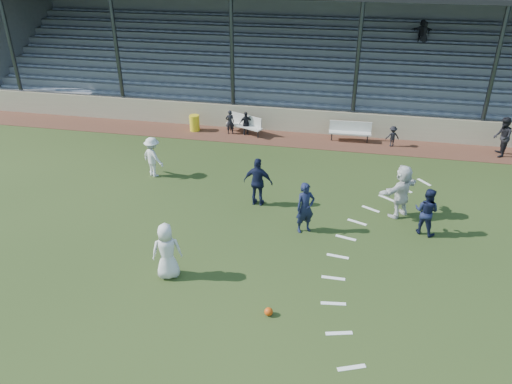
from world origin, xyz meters
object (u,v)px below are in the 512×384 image
(trash_bin, at_px, (195,123))
(player_navy_lead, at_px, (305,208))
(player_white_lead, at_px, (167,251))
(official, at_px, (502,137))
(bench_left, at_px, (244,123))
(football, at_px, (269,312))
(bench_right, at_px, (350,130))

(trash_bin, height_order, player_navy_lead, player_navy_lead)
(player_white_lead, bearing_deg, official, -157.23)
(trash_bin, bearing_deg, player_white_lead, -76.34)
(trash_bin, xyz_separation_m, player_white_lead, (2.80, -11.52, 0.47))
(bench_left, height_order, player_white_lead, player_white_lead)
(trash_bin, bearing_deg, player_navy_lead, -51.77)
(trash_bin, distance_m, football, 13.99)
(football, xyz_separation_m, player_white_lead, (-3.22, 1.10, 0.78))
(player_navy_lead, distance_m, official, 11.23)
(football, relative_size, player_navy_lead, 0.13)
(player_white_lead, height_order, player_navy_lead, player_navy_lead)
(football, bearing_deg, bench_left, 105.20)
(bench_right, height_order, trash_bin, bench_right)
(trash_bin, bearing_deg, official, -1.26)
(bench_left, relative_size, player_navy_lead, 1.10)
(bench_left, height_order, trash_bin, bench_left)
(player_white_lead, bearing_deg, football, 140.02)
(trash_bin, bearing_deg, football, -64.49)
(player_navy_lead, bearing_deg, official, 13.53)
(bench_right, bearing_deg, football, -99.62)
(player_navy_lead, height_order, official, official)
(player_white_lead, height_order, official, official)
(official, bearing_deg, player_white_lead, -41.83)
(bench_right, distance_m, player_white_lead, 12.71)
(bench_right, distance_m, football, 12.93)
(bench_right, relative_size, trash_bin, 2.51)
(player_navy_lead, bearing_deg, player_white_lead, -169.86)
(trash_bin, xyz_separation_m, official, (14.44, -0.32, 0.50))
(trash_bin, xyz_separation_m, player_navy_lead, (6.50, -8.25, 0.49))
(bench_left, distance_m, player_white_lead, 11.64)
(trash_bin, distance_m, official, 14.46)
(bench_left, distance_m, trash_bin, 2.57)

